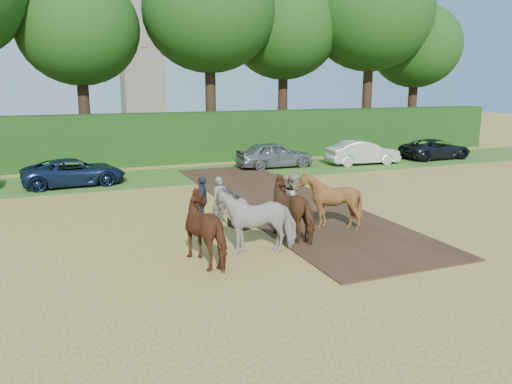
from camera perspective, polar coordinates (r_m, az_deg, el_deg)
name	(u,v)px	position (r m, az deg, el deg)	size (l,w,h in m)	color
ground	(336,261)	(13.79, 9.15, -7.81)	(120.00, 120.00, 0.00)	gold
earth_strip	(280,200)	(20.41, 2.71, -0.97)	(4.50, 17.00, 0.05)	#472D1C
grass_verge	(198,175)	(26.38, -6.60, 1.99)	(50.00, 5.00, 0.03)	#38601E
hedgerow	(178,138)	(30.49, -8.93, 6.13)	(46.00, 1.60, 3.00)	#14380F
spectator_near	(295,203)	(15.88, 4.45, -1.31)	(0.95, 0.74, 1.95)	#C3B899
spectator_far	(202,200)	(17.06, -6.14, -0.93)	(0.96, 0.40, 1.64)	#252832
plough_team	(275,213)	(14.90, 2.15, -2.36)	(6.31, 5.21, 1.89)	#5D2A17
parked_cars	(196,162)	(26.15, -6.82, 3.39)	(36.49, 3.32, 1.49)	silver
treeline	(135,12)	(33.41, -13.68, 19.32)	(48.70, 10.60, 14.21)	#382616
church	(139,9)	(67.53, -13.24, 19.70)	(5.20, 5.20, 27.00)	slate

